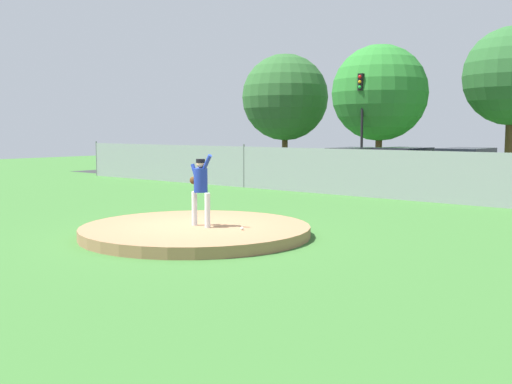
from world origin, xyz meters
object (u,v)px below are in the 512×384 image
pitcher_youth (200,185)px  parked_car_red (353,167)px  parked_car_teal (466,170)px  traffic_light_near (361,107)px  baseball (242,228)px  parked_car_silver (403,169)px

pitcher_youth → parked_car_red: bearing=107.3°
pitcher_youth → parked_car_teal: size_ratio=0.35×
pitcher_youth → traffic_light_near: (-6.51, 18.69, 2.47)m
parked_car_red → traffic_light_near: (-2.01, 4.19, 2.90)m
baseball → parked_car_red: size_ratio=0.02×
baseball → parked_car_silver: 14.56m
baseball → parked_car_silver: parked_car_silver is taller
parked_car_teal → traffic_light_near: (-7.18, 3.82, 2.86)m
pitcher_youth → parked_car_red: size_ratio=0.36×
pitcher_youth → parked_car_teal: 14.89m
parked_car_red → traffic_light_near: bearing=115.6°
pitcher_youth → parked_car_silver: bearing=97.7°
parked_car_silver → traffic_light_near: (-4.57, 4.24, 2.88)m
pitcher_youth → traffic_light_near: 19.95m
pitcher_youth → parked_car_teal: pitcher_youth is taller
pitcher_youth → traffic_light_near: bearing=109.2°
parked_car_silver → baseball: bearing=-78.0°
parked_car_silver → traffic_light_near: size_ratio=0.78×
parked_car_teal → parked_car_silver: (-2.61, -0.42, -0.02)m
parked_car_teal → parked_car_silver: 2.64m
baseball → parked_car_silver: bearing=102.0°
pitcher_youth → parked_car_teal: (0.67, 14.87, -0.39)m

